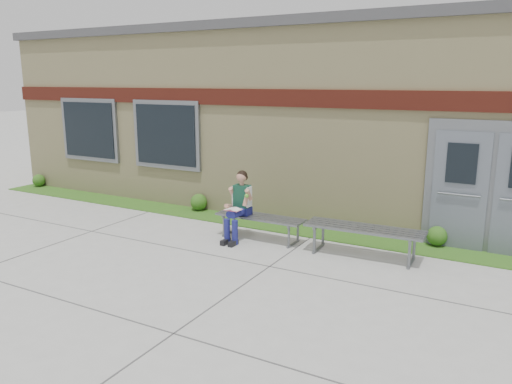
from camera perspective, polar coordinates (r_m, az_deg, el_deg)
The scene contains 9 objects.
ground at distance 8.26m, azimuth -6.30°, elevation -8.36°, with size 80.00×80.00×0.00m, color #9E9E99.
grass_strip at distance 10.37m, azimuth 1.96°, elevation -3.82°, with size 16.00×0.80×0.02m, color #225215.
school_building at distance 13.09m, azimuth 8.83°, elevation 8.80°, with size 16.20×6.22×4.20m.
bench_left at distance 9.42m, azimuth 0.48°, elevation -3.38°, with size 1.74×0.50×0.45m.
bench_right at distance 8.68m, azimuth 12.22°, elevation -4.72°, with size 2.02×0.62×0.52m.
girl at distance 9.34m, azimuth -1.98°, elevation -1.39°, with size 0.46×0.76×1.31m.
shrub_west at distance 15.35m, azimuth -23.58°, elevation 1.23°, with size 0.34×0.34×0.34m, color #225215.
shrub_mid at distance 11.55m, azimuth -6.56°, elevation -1.15°, with size 0.38×0.38×0.38m, color #225215.
shrub_east at distance 9.62m, azimuth 19.98°, elevation -4.75°, with size 0.36×0.36×0.36m, color #225215.
Camera 1 is at (4.47, -6.28, 2.95)m, focal length 35.00 mm.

